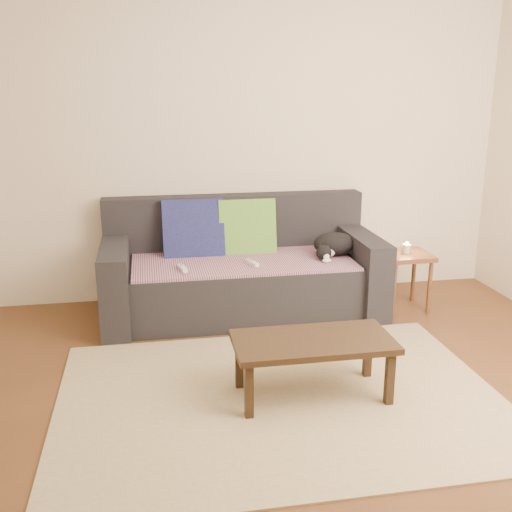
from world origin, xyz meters
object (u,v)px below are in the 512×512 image
Objects in this scene: cat at (334,245)px; coffee_table at (313,346)px; wii_remote_a at (182,268)px; wii_remote_b at (252,263)px; sofa at (241,273)px; side_table at (406,263)px.

cat is 1.46m from coffee_table.
wii_remote_a and wii_remote_b have the same top height.
sofa is at bearing 97.31° from coffee_table.
coffee_table is (-1.10, -1.25, -0.06)m from side_table.
sofa is at bearing 172.39° from side_table.
wii_remote_a reaches higher than side_table.
coffee_table is at bearing 167.94° from wii_remote_b.
side_table is (1.28, -0.17, 0.07)m from sofa.
sofa is 0.27m from wii_remote_b.
sofa is at bearing -6.58° from wii_remote_b.
wii_remote_a is 0.17× the size of coffee_table.
wii_remote_b is at bearing -177.38° from side_table.
cat is at bearing -96.50° from wii_remote_b.
coffee_table is (0.13, -1.20, -0.14)m from wii_remote_b.
sofa is 1.44m from coffee_table.
side_table reaches higher than coffee_table.
side_table is at bearing -7.61° from sofa.
cat is at bearing -6.78° from sofa.
cat is at bearing -93.68° from wii_remote_a.
wii_remote_b reaches higher than coffee_table.
cat is 0.59m from side_table.
wii_remote_b is 0.33× the size of side_table.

